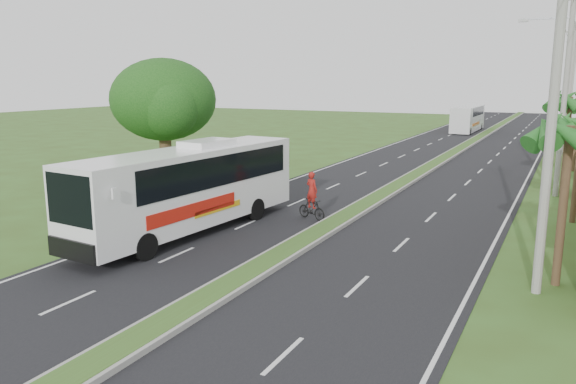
% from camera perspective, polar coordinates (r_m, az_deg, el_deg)
% --- Properties ---
extents(ground, '(180.00, 180.00, 0.00)m').
position_cam_1_polar(ground, '(19.24, -2.89, -7.91)').
color(ground, '#39501D').
rests_on(ground, ground).
extents(road_asphalt, '(14.00, 160.00, 0.02)m').
position_cam_1_polar(road_asphalt, '(37.40, 12.50, 1.37)').
color(road_asphalt, black).
rests_on(road_asphalt, ground).
extents(median_strip, '(1.20, 160.00, 0.18)m').
position_cam_1_polar(median_strip, '(37.39, 12.51, 1.51)').
color(median_strip, gray).
rests_on(median_strip, ground).
extents(lane_edge_left, '(0.12, 160.00, 0.01)m').
position_cam_1_polar(lane_edge_left, '(39.57, 3.08, 2.15)').
color(lane_edge_left, silver).
rests_on(lane_edge_left, ground).
extents(lane_edge_right, '(0.12, 160.00, 0.01)m').
position_cam_1_polar(lane_edge_right, '(36.36, 22.76, 0.45)').
color(lane_edge_right, silver).
rests_on(lane_edge_right, ground).
extents(palm_verge_a, '(2.40, 2.40, 5.45)m').
position_cam_1_polar(palm_verge_a, '(18.80, 26.74, 5.26)').
color(palm_verge_a, '#473321').
rests_on(palm_verge_a, ground).
extents(palm_verge_c, '(2.40, 2.40, 5.85)m').
position_cam_1_polar(palm_verge_c, '(34.75, 26.76, 8.17)').
color(palm_verge_c, '#473321').
rests_on(palm_verge_c, ground).
extents(shade_tree, '(6.30, 6.00, 7.54)m').
position_cam_1_polar(shade_tree, '(33.36, -12.66, 8.86)').
color(shade_tree, '#473321').
rests_on(shade_tree, ground).
extents(utility_pole_a, '(1.60, 0.28, 11.00)m').
position_cam_1_polar(utility_pole_a, '(17.75, 25.35, 8.12)').
color(utility_pole_a, gray).
rests_on(utility_pole_a, ground).
extents(utility_pole_b, '(3.20, 0.28, 12.00)m').
position_cam_1_polar(utility_pole_b, '(33.73, 26.35, 10.08)').
color(utility_pole_b, gray).
rests_on(utility_pole_b, ground).
extents(utility_pole_c, '(1.60, 0.28, 11.00)m').
position_cam_1_polar(utility_pole_c, '(53.73, 26.72, 9.49)').
color(utility_pole_c, gray).
rests_on(utility_pole_c, ground).
extents(utility_pole_d, '(1.60, 0.28, 10.50)m').
position_cam_1_polar(utility_pole_d, '(73.73, 26.88, 9.48)').
color(utility_pole_d, gray).
rests_on(utility_pole_d, ground).
extents(coach_bus_main, '(3.42, 11.93, 3.80)m').
position_cam_1_polar(coach_bus_main, '(23.68, -9.84, 0.86)').
color(coach_bus_main, white).
rests_on(coach_bus_main, ground).
extents(coach_bus_far, '(2.38, 10.60, 3.09)m').
position_cam_1_polar(coach_bus_far, '(72.60, 17.81, 7.24)').
color(coach_bus_far, silver).
rests_on(coach_bus_far, ground).
extents(motorcyclist, '(1.65, 0.94, 2.23)m').
position_cam_1_polar(motorcyclist, '(25.69, 2.42, -1.04)').
color(motorcyclist, black).
rests_on(motorcyclist, ground).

